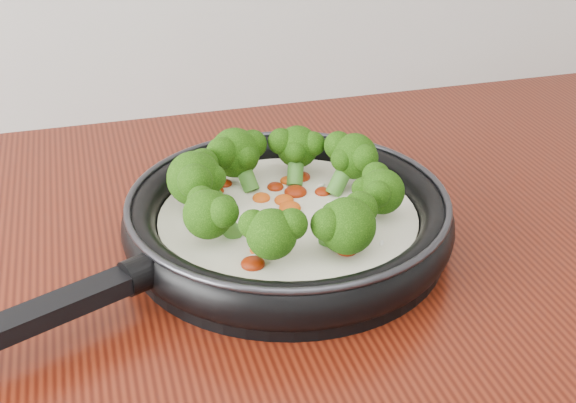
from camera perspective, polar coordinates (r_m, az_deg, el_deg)
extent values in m
cylinder|color=black|center=(0.78, 0.00, -2.80)|extent=(0.42, 0.42, 0.01)
torus|color=black|center=(0.77, 0.00, -1.24)|extent=(0.44, 0.44, 0.04)
torus|color=#2D2D33|center=(0.76, 0.00, 0.24)|extent=(0.43, 0.43, 0.01)
cube|color=black|center=(0.66, -17.69, -7.92)|extent=(0.19, 0.10, 0.02)
cylinder|color=black|center=(0.69, -11.05, -5.36)|extent=(0.04, 0.04, 0.03)
cylinder|color=white|center=(0.77, 0.00, -1.70)|extent=(0.35, 0.35, 0.02)
ellipsoid|color=maroon|center=(0.71, 4.44, -3.68)|extent=(0.03, 0.03, 0.01)
ellipsoid|color=maroon|center=(0.84, 0.97, 1.86)|extent=(0.03, 0.03, 0.01)
ellipsoid|color=#D94C0D|center=(0.78, 0.15, -0.49)|extent=(0.03, 0.03, 0.01)
ellipsoid|color=maroon|center=(0.75, -5.85, -2.06)|extent=(0.03, 0.03, 0.01)
ellipsoid|color=maroon|center=(0.69, -2.67, -4.72)|extent=(0.03, 0.03, 0.01)
ellipsoid|color=#D94C0D|center=(0.83, -0.04, 1.58)|extent=(0.02, 0.02, 0.01)
ellipsoid|color=maroon|center=(0.77, 3.78, -0.81)|extent=(0.03, 0.03, 0.01)
ellipsoid|color=maroon|center=(0.71, -0.95, -3.67)|extent=(0.03, 0.03, 0.01)
ellipsoid|color=#D94C0D|center=(0.79, -0.30, 0.09)|extent=(0.03, 0.03, 0.01)
ellipsoid|color=maroon|center=(0.74, -1.73, -2.00)|extent=(0.02, 0.02, 0.01)
ellipsoid|color=maroon|center=(0.81, 2.64, 0.73)|extent=(0.02, 0.02, 0.01)
ellipsoid|color=#D94C0D|center=(0.72, -1.68, -3.30)|extent=(0.02, 0.02, 0.01)
ellipsoid|color=maroon|center=(0.81, 0.57, 0.72)|extent=(0.03, 0.03, 0.01)
ellipsoid|color=maroon|center=(0.82, -0.96, 1.10)|extent=(0.02, 0.02, 0.01)
ellipsoid|color=#D94C0D|center=(0.80, -2.02, 0.27)|extent=(0.02, 0.02, 0.01)
ellipsoid|color=maroon|center=(0.83, -4.80, 1.36)|extent=(0.02, 0.02, 0.01)
ellipsoid|color=maroon|center=(0.81, -5.44, 0.80)|extent=(0.02, 0.02, 0.01)
ellipsoid|color=#D94C0D|center=(0.71, -2.21, -3.67)|extent=(0.02, 0.02, 0.01)
ellipsoid|color=white|center=(0.82, 0.00, 0.94)|extent=(0.01, 0.01, 0.00)
ellipsoid|color=white|center=(0.79, 3.23, -0.12)|extent=(0.01, 0.01, 0.00)
ellipsoid|color=white|center=(0.79, 5.73, -0.24)|extent=(0.01, 0.01, 0.00)
ellipsoid|color=white|center=(0.73, 5.83, -2.80)|extent=(0.01, 0.00, 0.00)
ellipsoid|color=white|center=(0.77, 0.44, -1.02)|extent=(0.01, 0.01, 0.00)
ellipsoid|color=white|center=(0.82, 2.54, 1.23)|extent=(0.01, 0.01, 0.00)
ellipsoid|color=white|center=(0.73, 7.07, -3.15)|extent=(0.01, 0.01, 0.00)
ellipsoid|color=white|center=(0.83, -3.48, 1.45)|extent=(0.01, 0.01, 0.00)
ellipsoid|color=white|center=(0.81, 6.01, 0.38)|extent=(0.01, 0.01, 0.00)
ellipsoid|color=white|center=(0.74, -2.42, -2.22)|extent=(0.01, 0.01, 0.00)
ellipsoid|color=white|center=(0.80, -5.42, 0.32)|extent=(0.01, 0.01, 0.00)
ellipsoid|color=white|center=(0.77, -0.45, -0.86)|extent=(0.01, 0.01, 0.00)
ellipsoid|color=white|center=(0.77, -0.11, -0.90)|extent=(0.01, 0.01, 0.00)
ellipsoid|color=white|center=(0.76, -0.09, -1.23)|extent=(0.01, 0.01, 0.00)
ellipsoid|color=white|center=(0.80, -1.93, 0.42)|extent=(0.01, 0.01, 0.00)
ellipsoid|color=white|center=(0.70, -2.60, -4.13)|extent=(0.01, 0.01, 0.00)
ellipsoid|color=white|center=(0.82, 6.33, 0.88)|extent=(0.01, 0.01, 0.00)
ellipsoid|color=white|center=(0.80, -6.09, -0.01)|extent=(0.01, 0.01, 0.00)
cylinder|color=#4F912F|center=(0.81, 3.99, 1.77)|extent=(0.04, 0.03, 0.04)
sphere|color=black|center=(0.81, 5.03, 3.43)|extent=(0.07, 0.07, 0.05)
sphere|color=black|center=(0.82, 3.81, 4.25)|extent=(0.04, 0.04, 0.03)
sphere|color=black|center=(0.80, 5.82, 3.31)|extent=(0.04, 0.04, 0.03)
sphere|color=black|center=(0.80, 4.12, 3.18)|extent=(0.03, 0.03, 0.02)
cylinder|color=#4F912F|center=(0.83, 0.57, 2.46)|extent=(0.03, 0.04, 0.04)
sphere|color=black|center=(0.84, 0.71, 4.17)|extent=(0.06, 0.06, 0.05)
sphere|color=black|center=(0.83, -0.54, 4.56)|extent=(0.04, 0.04, 0.03)
sphere|color=black|center=(0.83, 1.90, 4.38)|extent=(0.04, 0.04, 0.03)
sphere|color=black|center=(0.82, 0.58, 3.76)|extent=(0.03, 0.03, 0.02)
cylinder|color=#4F912F|center=(0.82, -3.21, 2.03)|extent=(0.03, 0.04, 0.04)
sphere|color=black|center=(0.82, -4.01, 3.70)|extent=(0.07, 0.07, 0.05)
sphere|color=black|center=(0.80, -5.00, 3.70)|extent=(0.04, 0.04, 0.03)
sphere|color=black|center=(0.83, -2.69, 4.36)|extent=(0.04, 0.04, 0.03)
sphere|color=black|center=(0.81, -3.29, 3.38)|extent=(0.04, 0.04, 0.03)
cylinder|color=#4F912F|center=(0.77, -5.56, 0.37)|extent=(0.04, 0.03, 0.04)
sphere|color=black|center=(0.77, -7.08, 1.73)|extent=(0.07, 0.07, 0.06)
sphere|color=black|center=(0.75, -7.03, 1.53)|extent=(0.05, 0.05, 0.04)
sphere|color=black|center=(0.78, -6.45, 2.82)|extent=(0.04, 0.04, 0.03)
sphere|color=black|center=(0.76, -5.73, 1.79)|extent=(0.04, 0.04, 0.03)
cylinder|color=#4F912F|center=(0.73, -4.72, -1.77)|extent=(0.04, 0.03, 0.04)
sphere|color=black|center=(0.71, -6.07, -0.97)|extent=(0.06, 0.06, 0.05)
sphere|color=black|center=(0.69, -4.91, -0.81)|extent=(0.04, 0.04, 0.03)
sphere|color=black|center=(0.72, -6.56, 0.12)|extent=(0.04, 0.04, 0.03)
sphere|color=black|center=(0.72, -4.82, -0.38)|extent=(0.03, 0.03, 0.02)
cylinder|color=#4F912F|center=(0.70, -0.96, -2.97)|extent=(0.03, 0.04, 0.04)
sphere|color=black|center=(0.67, -1.25, -2.47)|extent=(0.06, 0.06, 0.05)
sphere|color=black|center=(0.67, 0.30, -1.72)|extent=(0.04, 0.04, 0.03)
sphere|color=black|center=(0.67, -2.65, -1.72)|extent=(0.04, 0.04, 0.03)
sphere|color=black|center=(0.69, -0.98, -1.53)|extent=(0.03, 0.03, 0.02)
cylinder|color=#4F912F|center=(0.71, 3.48, -2.45)|extent=(0.03, 0.04, 0.04)
sphere|color=black|center=(0.69, 4.49, -1.84)|extent=(0.07, 0.07, 0.05)
sphere|color=black|center=(0.70, 5.45, -0.56)|extent=(0.04, 0.04, 0.03)
sphere|color=black|center=(0.68, 2.99, -1.75)|extent=(0.04, 0.04, 0.03)
sphere|color=black|center=(0.70, 3.54, -1.06)|extent=(0.03, 0.03, 0.03)
cylinder|color=#4F912F|center=(0.76, 5.60, -0.36)|extent=(0.04, 0.03, 0.04)
sphere|color=black|center=(0.75, 7.09, 0.75)|extent=(0.06, 0.06, 0.05)
sphere|color=black|center=(0.76, 6.66, 1.93)|extent=(0.04, 0.04, 0.03)
sphere|color=black|center=(0.73, 6.80, 0.57)|extent=(0.04, 0.04, 0.03)
sphere|color=black|center=(0.75, 5.68, 0.97)|extent=(0.03, 0.03, 0.02)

